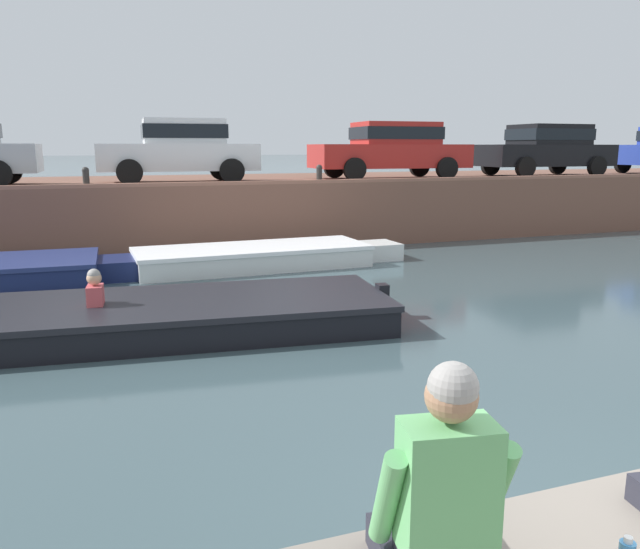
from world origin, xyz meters
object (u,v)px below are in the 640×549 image
at_px(car_right_inner_black, 546,148).
at_px(car_left_inner_white, 180,148).
at_px(person_seated_left, 442,503).
at_px(motorboat_passing, 145,318).
at_px(car_centre_red, 392,148).
at_px(mooring_bollard_east, 319,173).
at_px(boat_moored_central_white, 264,256).
at_px(mooring_bollard_mid, 86,176).

bearing_deg(car_right_inner_black, car_left_inner_white, -179.99).
bearing_deg(person_seated_left, motorboat_passing, 95.82).
bearing_deg(car_centre_red, mooring_bollard_east, -153.19).
bearing_deg(car_centre_red, boat_moored_central_white, -143.61).
bearing_deg(person_seated_left, car_left_inner_white, 86.43).
bearing_deg(motorboat_passing, mooring_bollard_east, 52.70).
bearing_deg(motorboat_passing, car_centre_red, 45.68).
xyz_separation_m(car_left_inner_white, mooring_bollard_mid, (-2.22, -1.33, -0.61)).
relative_size(motorboat_passing, car_right_inner_black, 1.78).
relative_size(motorboat_passing, person_seated_left, 7.67).
distance_m(car_left_inner_white, mooring_bollard_east, 3.50).
bearing_deg(car_centre_red, mooring_bollard_mid, -170.62).
xyz_separation_m(car_left_inner_white, mooring_bollard_east, (3.19, -1.33, -0.61)).
bearing_deg(boat_moored_central_white, car_right_inner_black, 19.09).
xyz_separation_m(car_left_inner_white, car_right_inner_black, (11.04, 0.00, 0.00)).
xyz_separation_m(car_centre_red, mooring_bollard_mid, (-8.04, -1.33, -0.61)).
height_order(mooring_bollard_east, person_seated_left, mooring_bollard_east).
bearing_deg(boat_moored_central_white, car_left_inner_white, 109.31).
bearing_deg(car_centre_red, car_right_inner_black, 0.02).
bearing_deg(person_seated_left, car_right_inner_black, 49.75).
distance_m(car_right_inner_black, mooring_bollard_mid, 13.34).
xyz_separation_m(car_left_inner_white, person_seated_left, (-0.88, -14.07, -1.34)).
relative_size(boat_moored_central_white, motorboat_passing, 0.78).
relative_size(boat_moored_central_white, car_right_inner_black, 1.39).
xyz_separation_m(boat_moored_central_white, motorboat_passing, (-2.74, -4.13, -0.00)).
distance_m(mooring_bollard_mid, mooring_bollard_east, 5.41).
height_order(motorboat_passing, mooring_bollard_east, mooring_bollard_east).
relative_size(car_centre_red, person_seated_left, 4.56).
xyz_separation_m(boat_moored_central_white, car_right_inner_black, (9.85, 3.41, 2.24)).
height_order(boat_moored_central_white, car_centre_red, car_centre_red).
bearing_deg(car_left_inner_white, mooring_bollard_east, -22.64).
height_order(car_left_inner_white, mooring_bollard_mid, car_left_inner_white).
bearing_deg(car_right_inner_black, person_seated_left, -130.25).
height_order(mooring_bollard_mid, mooring_bollard_east, same).
distance_m(car_right_inner_black, person_seated_left, 18.49).
bearing_deg(mooring_bollard_mid, boat_moored_central_white, -31.29).
bearing_deg(mooring_bollard_mid, car_centre_red, 9.38).
height_order(car_left_inner_white, car_right_inner_black, same).
bearing_deg(mooring_bollard_mid, mooring_bollard_east, 0.00).
distance_m(boat_moored_central_white, person_seated_left, 10.90).
distance_m(car_left_inner_white, car_right_inner_black, 11.04).
bearing_deg(car_left_inner_white, mooring_bollard_mid, -149.14).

